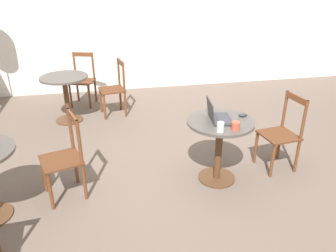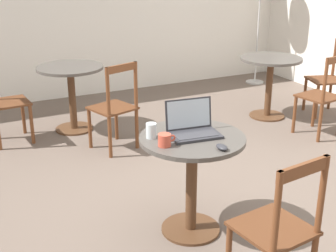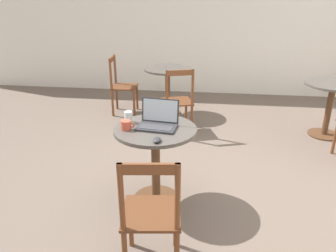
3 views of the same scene
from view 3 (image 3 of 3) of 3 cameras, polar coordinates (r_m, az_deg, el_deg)
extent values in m
plane|color=#66564C|center=(3.46, 2.36, -9.05)|extent=(16.00, 16.00, 0.00)
cube|color=white|center=(6.20, 5.38, 18.05)|extent=(9.40, 0.06, 2.70)
cylinder|color=#51331E|center=(3.14, -2.05, -12.45)|extent=(0.42, 0.42, 0.02)
cylinder|color=#51331E|center=(2.95, -2.14, -6.92)|extent=(0.08, 0.08, 0.67)
cylinder|color=#4C4742|center=(2.80, -2.25, -0.62)|extent=(0.71, 0.71, 0.03)
cylinder|color=#51331E|center=(4.92, 25.50, -1.32)|extent=(0.42, 0.42, 0.02)
cylinder|color=#51331E|center=(4.80, 26.17, 2.48)|extent=(0.08, 0.08, 0.67)
cylinder|color=#4C4742|center=(4.71, 26.89, 6.50)|extent=(0.71, 0.71, 0.03)
cylinder|color=#51331E|center=(5.25, -0.07, 2.38)|extent=(0.42, 0.42, 0.02)
cylinder|color=#51331E|center=(5.14, -0.08, 6.01)|extent=(0.08, 0.08, 0.67)
cylinder|color=#4C4742|center=(5.05, -0.08, 9.84)|extent=(0.71, 0.71, 0.03)
cylinder|color=brown|center=(2.55, -6.53, -16.42)|extent=(0.04, 0.04, 0.42)
cylinder|color=brown|center=(2.53, 1.35, -16.52)|extent=(0.04, 0.04, 0.42)
cube|color=#562F1A|center=(2.27, -2.89, -14.86)|extent=(0.43, 0.43, 0.02)
cylinder|color=brown|center=(2.01, -8.14, -12.20)|extent=(0.04, 0.04, 0.46)
cylinder|color=brown|center=(1.99, 1.67, -12.32)|extent=(0.04, 0.04, 0.46)
cube|color=brown|center=(1.89, -3.39, -7.48)|extent=(0.37, 0.07, 0.07)
cylinder|color=brown|center=(4.33, 27.07, -1.82)|extent=(0.04, 0.04, 0.42)
cylinder|color=brown|center=(4.64, -0.89, 2.24)|extent=(0.04, 0.04, 0.42)
cylinder|color=brown|center=(4.70, 3.15, 2.48)|extent=(0.04, 0.04, 0.42)
cylinder|color=brown|center=(4.33, -0.17, 0.74)|extent=(0.04, 0.04, 0.42)
cylinder|color=brown|center=(4.39, 4.14, 1.03)|extent=(0.04, 0.04, 0.42)
cube|color=#562F1A|center=(4.44, 1.59, 4.29)|extent=(0.48, 0.48, 0.02)
cylinder|color=brown|center=(4.18, -0.18, 6.57)|extent=(0.04, 0.04, 0.46)
cylinder|color=brown|center=(4.25, 4.31, 6.77)|extent=(0.04, 0.04, 0.46)
cube|color=brown|center=(4.16, 2.12, 9.24)|extent=(0.36, 0.13, 0.07)
cylinder|color=brown|center=(5.39, -5.41, 5.04)|extent=(0.04, 0.04, 0.42)
cylinder|color=brown|center=(5.08, -5.92, 3.92)|extent=(0.04, 0.04, 0.42)
cylinder|color=brown|center=(5.45, -8.92, 5.05)|extent=(0.04, 0.04, 0.42)
cylinder|color=brown|center=(5.14, -9.63, 3.94)|extent=(0.04, 0.04, 0.42)
cube|color=#562F1A|center=(5.20, -7.59, 6.80)|extent=(0.42, 0.42, 0.02)
cylinder|color=brown|center=(5.33, -9.21, 9.74)|extent=(0.04, 0.04, 0.46)
cylinder|color=brown|center=(5.01, -9.96, 8.90)|extent=(0.04, 0.04, 0.46)
cube|color=brown|center=(5.13, -9.72, 11.43)|extent=(0.05, 0.37, 0.07)
cube|color=#2D2D33|center=(2.78, -1.99, -0.24)|extent=(0.35, 0.25, 0.02)
cube|color=#38383D|center=(2.76, -2.11, -0.20)|extent=(0.29, 0.15, 0.00)
cube|color=#2D2D33|center=(2.85, -1.36, 2.75)|extent=(0.33, 0.08, 0.21)
cube|color=silver|center=(2.84, -1.38, 2.73)|extent=(0.31, 0.06, 0.19)
ellipsoid|color=#2D2D33|center=(2.53, -1.94, -2.42)|extent=(0.06, 0.10, 0.03)
cylinder|color=#C64C38|center=(2.77, -7.34, 0.15)|extent=(0.08, 0.08, 0.08)
torus|color=#C64C38|center=(2.75, -6.27, 0.18)|extent=(0.05, 0.01, 0.05)
cylinder|color=silver|center=(2.91, -6.91, 1.56)|extent=(0.07, 0.07, 0.10)
camera|label=1|loc=(5.05, -38.28, 21.68)|focal=35.00mm
camera|label=2|loc=(1.86, -83.53, 5.34)|focal=50.00mm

